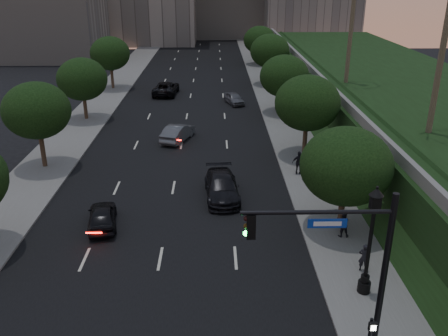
{
  "coord_description": "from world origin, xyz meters",
  "views": [
    {
      "loc": [
        2.95,
        -16.45,
        14.05
      ],
      "look_at": [
        3.47,
        8.87,
        3.6
      ],
      "focal_mm": 38.0,
      "sensor_mm": 36.0,
      "label": 1
    }
  ],
  "objects_px": {
    "traffic_signal_mast": "(355,275)",
    "pedestrian_a": "(364,258)",
    "sedan_near_left": "(102,216)",
    "sedan_mid_left": "(178,133)",
    "pedestrian_b": "(343,224)",
    "sedan_far_right": "(234,98)",
    "sedan_near_right": "(222,187)",
    "pedestrian_c": "(299,163)",
    "street_lamp": "(369,246)",
    "sedan_far_left": "(166,88)"
  },
  "relations": [
    {
      "from": "sedan_near_left",
      "to": "sedan_far_right",
      "type": "relative_size",
      "value": 1.04
    },
    {
      "from": "sedan_near_right",
      "to": "sedan_far_left",
      "type": "bearing_deg",
      "value": 98.24
    },
    {
      "from": "sedan_mid_left",
      "to": "pedestrian_b",
      "type": "distance_m",
      "value": 20.27
    },
    {
      "from": "pedestrian_a",
      "to": "pedestrian_c",
      "type": "bearing_deg",
      "value": -59.8
    },
    {
      "from": "pedestrian_b",
      "to": "pedestrian_c",
      "type": "relative_size",
      "value": 0.88
    },
    {
      "from": "street_lamp",
      "to": "pedestrian_b",
      "type": "xyz_separation_m",
      "value": [
        0.25,
        5.08,
        -1.71
      ]
    },
    {
      "from": "street_lamp",
      "to": "sedan_mid_left",
      "type": "bearing_deg",
      "value": 114.64
    },
    {
      "from": "sedan_far_left",
      "to": "street_lamp",
      "type": "bearing_deg",
      "value": 112.27
    },
    {
      "from": "sedan_near_left",
      "to": "sedan_far_left",
      "type": "relative_size",
      "value": 0.69
    },
    {
      "from": "pedestrian_a",
      "to": "pedestrian_c",
      "type": "relative_size",
      "value": 0.86
    },
    {
      "from": "sedan_near_left",
      "to": "pedestrian_a",
      "type": "xyz_separation_m",
      "value": [
        14.14,
        -5.09,
        0.23
      ]
    },
    {
      "from": "sedan_mid_left",
      "to": "pedestrian_b",
      "type": "xyz_separation_m",
      "value": [
        10.52,
        -17.32,
        0.17
      ]
    },
    {
      "from": "sedan_far_right",
      "to": "pedestrian_a",
      "type": "distance_m",
      "value": 33.92
    },
    {
      "from": "traffic_signal_mast",
      "to": "pedestrian_a",
      "type": "xyz_separation_m",
      "value": [
        2.24,
        5.32,
        -2.76
      ]
    },
    {
      "from": "traffic_signal_mast",
      "to": "pedestrian_a",
      "type": "distance_m",
      "value": 6.39
    },
    {
      "from": "sedan_near_right",
      "to": "sedan_far_right",
      "type": "bearing_deg",
      "value": 81.66
    },
    {
      "from": "sedan_near_right",
      "to": "pedestrian_b",
      "type": "height_order",
      "value": "pedestrian_b"
    },
    {
      "from": "sedan_near_right",
      "to": "pedestrian_c",
      "type": "distance_m",
      "value": 6.82
    },
    {
      "from": "traffic_signal_mast",
      "to": "street_lamp",
      "type": "xyz_separation_m",
      "value": [
        1.78,
        3.62,
        -1.04
      ]
    },
    {
      "from": "street_lamp",
      "to": "sedan_far_left",
      "type": "distance_m",
      "value": 42.08
    },
    {
      "from": "sedan_far_right",
      "to": "pedestrian_b",
      "type": "xyz_separation_m",
      "value": [
        4.95,
        -30.13,
        0.27
      ]
    },
    {
      "from": "street_lamp",
      "to": "sedan_near_right",
      "type": "height_order",
      "value": "street_lamp"
    },
    {
      "from": "sedan_near_right",
      "to": "pedestrian_b",
      "type": "xyz_separation_m",
      "value": [
        6.75,
        -5.5,
        0.16
      ]
    },
    {
      "from": "traffic_signal_mast",
      "to": "sedan_near_right",
      "type": "height_order",
      "value": "traffic_signal_mast"
    },
    {
      "from": "traffic_signal_mast",
      "to": "sedan_near_left",
      "type": "xyz_separation_m",
      "value": [
        -11.91,
        10.41,
        -2.99
      ]
    },
    {
      "from": "pedestrian_b",
      "to": "sedan_near_left",
      "type": "bearing_deg",
      "value": -4.63
    },
    {
      "from": "traffic_signal_mast",
      "to": "sedan_near_left",
      "type": "relative_size",
      "value": 1.74
    },
    {
      "from": "sedan_mid_left",
      "to": "pedestrian_a",
      "type": "distance_m",
      "value": 23.32
    },
    {
      "from": "sedan_near_left",
      "to": "pedestrian_a",
      "type": "distance_m",
      "value": 15.03
    },
    {
      "from": "street_lamp",
      "to": "sedan_mid_left",
      "type": "distance_m",
      "value": 24.72
    },
    {
      "from": "pedestrian_b",
      "to": "pedestrian_c",
      "type": "bearing_deg",
      "value": -81.58
    },
    {
      "from": "traffic_signal_mast",
      "to": "pedestrian_a",
      "type": "height_order",
      "value": "traffic_signal_mast"
    },
    {
      "from": "sedan_near_left",
      "to": "sedan_mid_left",
      "type": "relative_size",
      "value": 0.88
    },
    {
      "from": "sedan_far_left",
      "to": "pedestrian_b",
      "type": "bearing_deg",
      "value": 115.04
    },
    {
      "from": "traffic_signal_mast",
      "to": "street_lamp",
      "type": "height_order",
      "value": "traffic_signal_mast"
    },
    {
      "from": "traffic_signal_mast",
      "to": "sedan_far_left",
      "type": "distance_m",
      "value": 45.11
    },
    {
      "from": "sedan_near_right",
      "to": "pedestrian_b",
      "type": "bearing_deg",
      "value": -43.31
    },
    {
      "from": "pedestrian_a",
      "to": "pedestrian_b",
      "type": "height_order",
      "value": "pedestrian_b"
    },
    {
      "from": "sedan_near_right",
      "to": "pedestrian_c",
      "type": "height_order",
      "value": "pedestrian_c"
    },
    {
      "from": "sedan_near_left",
      "to": "sedan_mid_left",
      "type": "xyz_separation_m",
      "value": [
        3.41,
        15.61,
        0.07
      ]
    },
    {
      "from": "sedan_far_left",
      "to": "pedestrian_a",
      "type": "relative_size",
      "value": 3.85
    },
    {
      "from": "pedestrian_a",
      "to": "traffic_signal_mast",
      "type": "bearing_deg",
      "value": 92.01
    },
    {
      "from": "pedestrian_a",
      "to": "pedestrian_c",
      "type": "xyz_separation_m",
      "value": [
        -1.17,
        12.48,
        0.12
      ]
    },
    {
      "from": "traffic_signal_mast",
      "to": "pedestrian_c",
      "type": "relative_size",
      "value": 3.97
    },
    {
      "from": "sedan_near_left",
      "to": "sedan_far_right",
      "type": "bearing_deg",
      "value": -117.71
    },
    {
      "from": "sedan_mid_left",
      "to": "pedestrian_b",
      "type": "height_order",
      "value": "pedestrian_b"
    },
    {
      "from": "street_lamp",
      "to": "sedan_far_right",
      "type": "bearing_deg",
      "value": 97.61
    },
    {
      "from": "sedan_near_left",
      "to": "sedan_mid_left",
      "type": "height_order",
      "value": "sedan_mid_left"
    },
    {
      "from": "sedan_near_right",
      "to": "sedan_far_right",
      "type": "height_order",
      "value": "sedan_near_right"
    },
    {
      "from": "street_lamp",
      "to": "pedestrian_a",
      "type": "height_order",
      "value": "street_lamp"
    }
  ]
}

